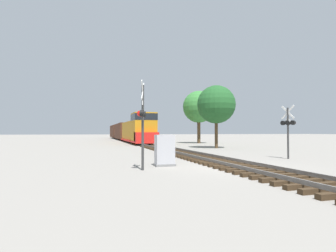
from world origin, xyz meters
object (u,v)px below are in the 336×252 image
at_px(tree_far_right, 216,105).
at_px(freight_train, 125,131).
at_px(tree_mid_background, 199,107).
at_px(relay_cabinet, 165,151).
at_px(crossing_signal_far, 288,125).
at_px(crossing_signal_near, 142,118).

bearing_deg(tree_far_right, freight_train, 101.45).
height_order(tree_far_right, tree_mid_background, tree_mid_background).
distance_m(freight_train, relay_cabinet, 44.08).
relative_size(tree_far_right, tree_mid_background, 0.83).
height_order(freight_train, tree_far_right, tree_far_right).
bearing_deg(crossing_signal_far, freight_train, -10.00).
relative_size(crossing_signal_near, relay_cabinet, 2.55).
height_order(crossing_signal_far, tree_mid_background, tree_mid_background).
relative_size(crossing_signal_far, tree_far_right, 0.51).
bearing_deg(tree_mid_background, crossing_signal_near, -118.01).
distance_m(relay_cabinet, tree_far_right, 16.59).
bearing_deg(crossing_signal_near, freight_train, -168.55).
bearing_deg(tree_mid_background, relay_cabinet, -116.62).
distance_m(tree_far_right, tree_mid_background, 12.87).
relative_size(relay_cabinet, tree_far_right, 0.23).
height_order(relay_cabinet, tree_far_right, tree_far_right).
height_order(freight_train, relay_cabinet, freight_train).
xyz_separation_m(relay_cabinet, tree_mid_background, (12.73, 25.41, 4.97)).
xyz_separation_m(crossing_signal_far, tree_far_right, (0.72, 11.80, 2.59)).
relative_size(relay_cabinet, tree_mid_background, 0.19).
xyz_separation_m(crossing_signal_near, tree_far_right, (10.93, 14.16, 2.39)).
xyz_separation_m(freight_train, relay_cabinet, (-3.25, -43.95, -1.14)).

